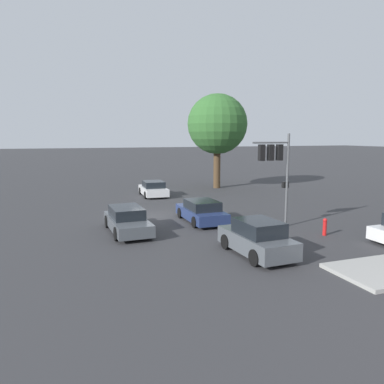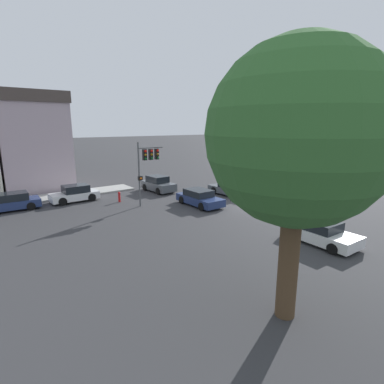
{
  "view_description": "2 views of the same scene",
  "coord_description": "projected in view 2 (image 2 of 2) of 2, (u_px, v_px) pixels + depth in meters",
  "views": [
    {
      "loc": [
        23.26,
        -5.68,
        5.18
      ],
      "look_at": [
        1.7,
        2.08,
        1.76
      ],
      "focal_mm": 35.0,
      "sensor_mm": 36.0,
      "label": 1
    },
    {
      "loc": [
        -16.85,
        17.84,
        6.69
      ],
      "look_at": [
        0.41,
        4.75,
        1.82
      ],
      "focal_mm": 28.0,
      "sensor_mm": 36.0,
      "label": 2
    }
  ],
  "objects": [
    {
      "name": "ground_plane",
      "position": [
        240.0,
        206.0,
        25.09
      ],
      "size": [
        300.0,
        300.0,
        0.0
      ],
      "primitive_type": "plane",
      "color": "#333335"
    },
    {
      "name": "street_tree",
      "position": [
        298.0,
        136.0,
        9.4
      ],
      "size": [
        5.92,
        5.92,
        9.35
      ],
      "color": "#4C3823",
      "rests_on": "ground_plane"
    },
    {
      "name": "traffic_signal",
      "position": [
        148.0,
        160.0,
        24.77
      ],
      "size": [
        0.54,
        2.42,
        5.34
      ],
      "rotation": [
        0.0,
        0.0,
        3.11
      ],
      "color": "#515456",
      "rests_on": "ground_plane"
    },
    {
      "name": "crossing_car_0",
      "position": [
        199.0,
        198.0,
        25.37
      ],
      "size": [
        4.45,
        2.03,
        1.34
      ],
      "rotation": [
        0.0,
        0.0,
        3.13
      ],
      "color": "navy",
      "rests_on": "ground_plane"
    },
    {
      "name": "crossing_car_1",
      "position": [
        231.0,
        189.0,
        28.88
      ],
      "size": [
        4.8,
        2.04,
        1.37
      ],
      "rotation": [
        0.0,
        0.0,
        0.03
      ],
      "color": "#4C5156",
      "rests_on": "ground_plane"
    },
    {
      "name": "crossing_car_2",
      "position": [
        320.0,
        232.0,
        17.25
      ],
      "size": [
        4.2,
        2.13,
        1.32
      ],
      "rotation": [
        0.0,
        0.0,
        3.1
      ],
      "color": "silver",
      "rests_on": "ground_plane"
    },
    {
      "name": "crossing_car_3",
      "position": [
        158.0,
        184.0,
        30.71
      ],
      "size": [
        4.13,
        2.05,
        1.58
      ],
      "rotation": [
        0.0,
        0.0,
        3.19
      ],
      "color": "#4C5156",
      "rests_on": "ground_plane"
    },
    {
      "name": "parked_car_0",
      "position": [
        75.0,
        194.0,
        26.68
      ],
      "size": [
        1.98,
        4.05,
        1.46
      ],
      "rotation": [
        0.0,
        0.0,
        1.58
      ],
      "color": "silver",
      "rests_on": "ground_plane"
    },
    {
      "name": "parked_car_1",
      "position": [
        11.0,
        202.0,
        23.89
      ],
      "size": [
        2.09,
        4.26,
        1.4
      ],
      "rotation": [
        0.0,
        0.0,
        1.54
      ],
      "color": "navy",
      "rests_on": "ground_plane"
    },
    {
      "name": "fire_hydrant",
      "position": [
        119.0,
        197.0,
        26.49
      ],
      "size": [
        0.22,
        0.22,
        0.92
      ],
      "color": "red",
      "rests_on": "ground_plane"
    }
  ]
}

